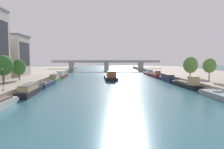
% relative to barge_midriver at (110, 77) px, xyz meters
% --- Properties ---
extents(ground_plane, '(400.00, 400.00, 0.00)m').
position_rel_barge_midriver_xyz_m(ground_plane, '(0.10, -53.52, -1.05)').
color(ground_plane, '#2D6070').
extents(quay_left, '(36.00, 170.00, 1.71)m').
position_rel_barge_midriver_xyz_m(quay_left, '(-39.85, 1.48, -0.20)').
color(quay_left, gray).
rests_on(quay_left, ground).
extents(quay_right, '(36.00, 170.00, 1.71)m').
position_rel_barge_midriver_xyz_m(quay_right, '(40.06, 1.48, -0.20)').
color(quay_right, gray).
rests_on(quay_right, ground).
extents(barge_midriver, '(4.48, 20.66, 3.52)m').
position_rel_barge_midriver_xyz_m(barge_midriver, '(0.00, 0.00, 0.00)').
color(barge_midriver, black).
rests_on(barge_midriver, ground).
extents(wake_behind_barge, '(5.60, 5.94, 0.03)m').
position_rel_barge_midriver_xyz_m(wake_behind_barge, '(0.17, -13.28, -1.04)').
color(wake_behind_barge, '#A0CCD6').
rests_on(wake_behind_barge, ground).
extents(moored_boat_left_far, '(3.05, 13.71, 2.49)m').
position_rel_barge_midriver_xyz_m(moored_boat_left_far, '(-19.69, -33.21, -0.00)').
color(moored_boat_left_far, black).
rests_on(moored_boat_left_far, ground).
extents(moored_boat_left_end, '(2.42, 12.80, 2.29)m').
position_rel_barge_midriver_xyz_m(moored_boat_left_end, '(-19.52, -18.57, -0.42)').
color(moored_boat_left_end, '#1E284C').
rests_on(moored_boat_left_end, ground).
extents(moored_boat_left_near, '(2.90, 13.18, 2.69)m').
position_rel_barge_midriver_xyz_m(moored_boat_left_near, '(-19.96, -5.28, 0.07)').
color(moored_boat_left_near, '#235633').
rests_on(moored_boat_left_near, ground).
extents(moored_boat_left_second, '(3.05, 14.45, 3.11)m').
position_rel_barge_midriver_xyz_m(moored_boat_left_second, '(-20.12, 9.22, -0.15)').
color(moored_boat_left_second, maroon).
rests_on(moored_boat_left_second, ground).
extents(moored_boat_right_second, '(3.14, 15.25, 3.48)m').
position_rel_barge_midriver_xyz_m(moored_boat_right_second, '(20.11, -23.36, -0.04)').
color(moored_boat_right_second, black).
rests_on(moored_boat_right_second, ground).
extents(moored_boat_right_gap_after, '(2.72, 14.73, 2.57)m').
position_rel_barge_midriver_xyz_m(moored_boat_right_gap_after, '(19.86, -6.89, 0.03)').
color(moored_boat_right_gap_after, '#1E284C').
rests_on(moored_boat_right_gap_after, ground).
extents(moored_boat_right_midway, '(2.34, 12.42, 3.10)m').
position_rel_barge_midriver_xyz_m(moored_boat_right_midway, '(19.50, 7.35, -0.08)').
color(moored_boat_right_midway, maroon).
rests_on(moored_boat_right_midway, ground).
extents(moored_boat_right_far, '(2.59, 13.02, 2.93)m').
position_rel_barge_midriver_xyz_m(moored_boat_right_far, '(19.63, 20.69, -0.19)').
color(moored_boat_right_far, maroon).
rests_on(moored_boat_right_far, ground).
extents(tree_left_third, '(4.60, 4.60, 7.22)m').
position_rel_barge_midriver_xyz_m(tree_left_third, '(-28.04, -26.81, 5.32)').
color(tree_left_third, brown).
rests_on(tree_left_third, quay_left).
extents(tree_left_second, '(3.67, 3.67, 6.10)m').
position_rel_barge_midriver_xyz_m(tree_left_second, '(-27.74, -17.50, 4.40)').
color(tree_left_second, brown).
rests_on(tree_left_second, quay_left).
extents(tree_right_far, '(3.61, 3.61, 6.45)m').
position_rel_barge_midriver_xyz_m(tree_right_far, '(26.57, -23.50, 5.05)').
color(tree_right_far, brown).
rests_on(tree_right_far, quay_right).
extents(tree_right_midway, '(4.72, 4.72, 6.95)m').
position_rel_barge_midriver_xyz_m(tree_right_midway, '(26.30, -11.68, 4.85)').
color(tree_right_midway, brown).
rests_on(tree_right_midway, quay_right).
extents(lamppost_left_bank, '(0.28, 0.28, 4.44)m').
position_rel_barge_midriver_xyz_m(lamppost_left_bank, '(-23.17, -38.32, 3.10)').
color(lamppost_left_bank, black).
rests_on(lamppost_left_bank, quay_left).
extents(building_left_tall, '(14.28, 12.55, 14.72)m').
position_rel_barge_midriver_xyz_m(building_left_tall, '(-37.98, -2.73, 8.03)').
color(building_left_tall, '#BCB2A8').
rests_on(building_left_tall, quay_left).
extents(bridge_far, '(67.91, 4.40, 6.82)m').
position_rel_barge_midriver_xyz_m(bridge_far, '(0.10, 52.80, 3.38)').
color(bridge_far, '#9E998E').
rests_on(bridge_far, ground).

